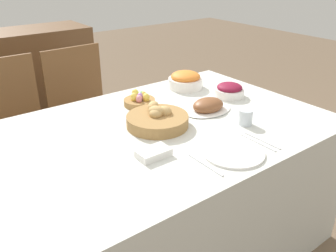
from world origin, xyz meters
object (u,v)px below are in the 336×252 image
Objects in this scene: sideboard at (19,93)px; ham_platter at (208,106)px; carrot_bowl at (185,80)px; spoon at (262,140)px; beet_salad_bowl at (229,90)px; chair_far_left at (15,132)px; chair_far_center at (85,113)px; egg_basket at (140,100)px; knife at (258,142)px; bread_basket at (158,119)px; dinner_plate at (233,152)px; butter_dish at (154,153)px; fork at (205,165)px; drinking_cup at (246,117)px.

ham_platter is (0.56, -1.64, 0.28)m from sideboard.
spoon is (-0.18, -0.76, -0.05)m from carrot_bowl.
chair_far_left is at bearing 141.62° from beet_salad_bowl.
chair_far_center is 0.68m from egg_basket.
chair_far_left is at bearing 149.50° from carrot_bowl.
knife is (0.25, -1.31, 0.25)m from chair_far_center.
carrot_bowl is (0.46, 0.35, 0.02)m from bread_basket.
bread_basket is at bearing -143.09° from carrot_bowl.
dinner_plate is (-0.37, -0.76, -0.04)m from carrot_bowl.
spoon is (0.75, -1.31, 0.25)m from chair_far_left.
knife is 1.45× the size of butter_dish.
fork is 1.00× the size of spoon.
sideboard reaches higher than beet_salad_bowl.
drinking_cup is at bearing -100.35° from carrot_bowl.
butter_dish reaches higher than fork.
beet_salad_bowl is 0.87× the size of spoon.
spoon is at bearing -73.23° from egg_basket.
knife is at bearing -81.47° from chair_far_center.
spoon is 0.18m from drinking_cup.
sideboard reaches higher than fork.
chair_far_left is 3.61× the size of dinner_plate.
dinner_plate is 1.93× the size of butter_dish.
dinner_plate is (0.10, -0.41, -0.03)m from bread_basket.
bread_basket is at bearing -92.51° from chair_far_center.
chair_far_center is at bearing 109.43° from ham_platter.
carrot_bowl is 0.78m from spoon.
carrot_bowl is 0.79m from knife.
bread_basket is 0.57m from beet_salad_bowl.
ham_platter reaches higher than knife.
bread_basket is 1.75× the size of beet_salad_bowl.
sideboard is at bearing 118.31° from carrot_bowl.
fork is 0.31m from knife.
drinking_cup is at bearing -124.10° from beet_salad_bowl.
chair_far_left is 5.49× the size of egg_basket.
sideboard reaches higher than dinner_plate.
dinner_plate is (0.09, -1.31, 0.25)m from chair_far_center.
chair_far_center is 1.04m from beet_salad_bowl.
dinner_plate is 0.31m from drinking_cup.
carrot_bowl is 1.08× the size of fork.
carrot_bowl is 1.08× the size of knife.
chair_far_center reaches higher than butter_dish.
bread_basket is 0.29m from egg_basket.
chair_far_center reaches higher than beet_salad_bowl.
ham_platter is at bearing -72.74° from chair_far_center.
fork and spoon have the same top height.
carrot_bowl is at bearing 79.65° from drinking_cup.
bread_basket is at bearing 103.03° from dinner_plate.
beet_salad_bowl reaches higher than knife.
ham_platter is 1.29× the size of carrot_bowl.
chair_far_center is 1.23m from drinking_cup.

